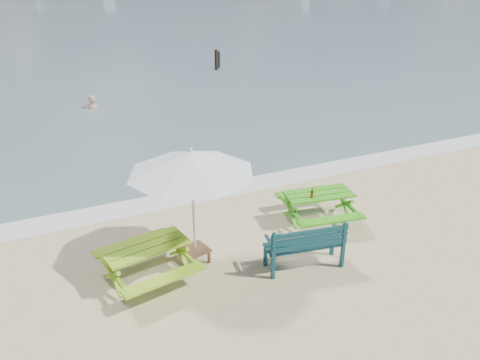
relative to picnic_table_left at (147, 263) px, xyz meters
name	(u,v)px	position (x,y,z in m)	size (l,w,h in m)	color
sea	(35,2)	(2.14, 83.38, -0.35)	(300.00, 300.00, 0.00)	slate
foam_strip	(200,194)	(2.14, 2.98, -0.35)	(22.00, 0.90, 0.01)	silver
picnic_table_left	(147,263)	(0.00, 0.00, 0.00)	(1.82, 1.96, 0.74)	#7EAE1A
picnic_table_right	(318,208)	(4.12, 0.54, 0.00)	(1.76, 1.90, 0.73)	#399C17
park_bench	(304,253)	(2.88, -0.86, -0.06)	(1.60, 0.76, 0.94)	#0E353B
side_table	(195,255)	(1.00, 0.16, -0.19)	(0.58, 0.58, 0.31)	brown
patio_umbrella	(191,162)	(1.00, 0.16, 1.80)	(2.90, 2.90, 2.37)	silver
beer_bottle	(312,194)	(3.83, 0.40, 0.46)	(0.06, 0.06, 0.25)	#945E15
swimmer	(93,116)	(0.86, 12.58, -0.69)	(0.69, 0.50, 1.77)	tan
mooring_pilings	(217,61)	(8.74, 18.03, 0.08)	(0.58, 0.78, 1.36)	black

